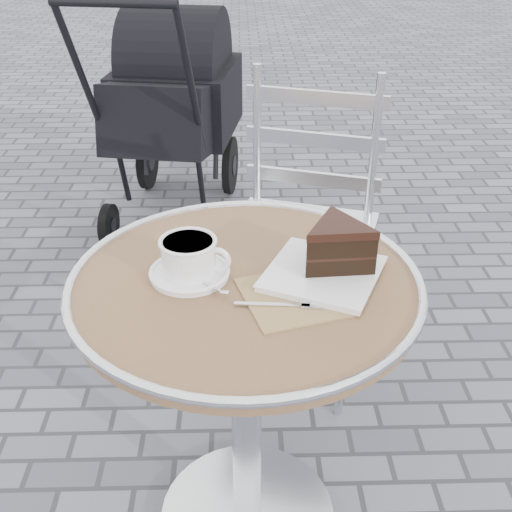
{
  "coord_description": "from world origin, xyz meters",
  "views": [
    {
      "loc": [
        -0.01,
        -1.09,
        1.43
      ],
      "look_at": [
        0.02,
        0.01,
        0.78
      ],
      "focal_mm": 45.0,
      "sensor_mm": 36.0,
      "label": 1
    }
  ],
  "objects_px": {
    "bistro_chair": "(307,195)",
    "baby_stroller": "(172,114)",
    "cafe_table": "(246,344)",
    "cappuccino_set": "(190,260)",
    "cake_plate_set": "(334,252)"
  },
  "relations": [
    {
      "from": "cappuccino_set",
      "to": "cake_plate_set",
      "type": "xyz_separation_m",
      "value": [
        0.29,
        -0.0,
        0.02
      ]
    },
    {
      "from": "cappuccino_set",
      "to": "cake_plate_set",
      "type": "distance_m",
      "value": 0.29
    },
    {
      "from": "bistro_chair",
      "to": "baby_stroller",
      "type": "height_order",
      "value": "baby_stroller"
    },
    {
      "from": "cafe_table",
      "to": "cake_plate_set",
      "type": "distance_m",
      "value": 0.28
    },
    {
      "from": "cafe_table",
      "to": "cake_plate_set",
      "type": "bearing_deg",
      "value": 4.87
    },
    {
      "from": "cake_plate_set",
      "to": "cappuccino_set",
      "type": "bearing_deg",
      "value": -156.03
    },
    {
      "from": "cake_plate_set",
      "to": "bistro_chair",
      "type": "bearing_deg",
      "value": 112.82
    },
    {
      "from": "cafe_table",
      "to": "cappuccino_set",
      "type": "xyz_separation_m",
      "value": [
        -0.11,
        0.02,
        0.2
      ]
    },
    {
      "from": "cappuccino_set",
      "to": "baby_stroller",
      "type": "bearing_deg",
      "value": 110.26
    },
    {
      "from": "cafe_table",
      "to": "baby_stroller",
      "type": "distance_m",
      "value": 1.84
    },
    {
      "from": "cafe_table",
      "to": "baby_stroller",
      "type": "relative_size",
      "value": 0.67
    },
    {
      "from": "cappuccino_set",
      "to": "bistro_chair",
      "type": "height_order",
      "value": "bistro_chair"
    },
    {
      "from": "cafe_table",
      "to": "cappuccino_set",
      "type": "relative_size",
      "value": 4.35
    },
    {
      "from": "bistro_chair",
      "to": "baby_stroller",
      "type": "xyz_separation_m",
      "value": [
        -0.51,
        1.11,
        -0.1
      ]
    },
    {
      "from": "cake_plate_set",
      "to": "baby_stroller",
      "type": "bearing_deg",
      "value": 129.87
    }
  ]
}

